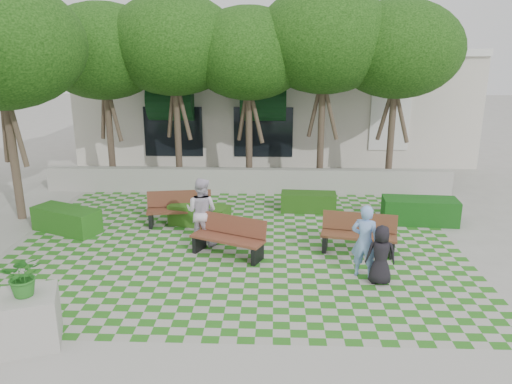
{
  "coord_description": "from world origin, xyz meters",
  "views": [
    {
      "loc": [
        0.99,
        -11.68,
        5.29
      ],
      "look_at": [
        0.5,
        1.5,
        1.4
      ],
      "focal_mm": 35.0,
      "sensor_mm": 36.0,
      "label": 1
    }
  ],
  "objects_px": {
    "person_white": "(201,211)",
    "bench_west": "(180,209)",
    "person_dark": "(381,255)",
    "person_blue": "(365,241)",
    "hedge_east": "(420,211)",
    "planter_front": "(29,309)",
    "hedge_midleft": "(199,215)",
    "hedge_midright": "(308,202)",
    "hedge_west": "(67,220)",
    "bench_east": "(359,234)",
    "bench_mid": "(229,237)"
  },
  "relations": [
    {
      "from": "planter_front",
      "to": "hedge_east",
      "type": "bearing_deg",
      "value": 37.48
    },
    {
      "from": "bench_mid",
      "to": "person_blue",
      "type": "distance_m",
      "value": 3.5
    },
    {
      "from": "hedge_east",
      "to": "planter_front",
      "type": "bearing_deg",
      "value": -142.52
    },
    {
      "from": "bench_west",
      "to": "planter_front",
      "type": "distance_m",
      "value": 6.62
    },
    {
      "from": "bench_mid",
      "to": "person_white",
      "type": "bearing_deg",
      "value": 161.01
    },
    {
      "from": "bench_east",
      "to": "hedge_midright",
      "type": "xyz_separation_m",
      "value": [
        -1.11,
        3.37,
        -0.18
      ]
    },
    {
      "from": "person_blue",
      "to": "person_white",
      "type": "distance_m",
      "value": 4.52
    },
    {
      "from": "bench_mid",
      "to": "hedge_midleft",
      "type": "bearing_deg",
      "value": 140.58
    },
    {
      "from": "planter_front",
      "to": "person_dark",
      "type": "height_order",
      "value": "planter_front"
    },
    {
      "from": "bench_mid",
      "to": "hedge_midleft",
      "type": "xyz_separation_m",
      "value": [
        -1.1,
        2.24,
        -0.18
      ]
    },
    {
      "from": "bench_mid",
      "to": "planter_front",
      "type": "height_order",
      "value": "planter_front"
    },
    {
      "from": "hedge_midleft",
      "to": "bench_east",
      "type": "bearing_deg",
      "value": -22.76
    },
    {
      "from": "hedge_midleft",
      "to": "person_blue",
      "type": "relative_size",
      "value": 1.02
    },
    {
      "from": "person_dark",
      "to": "bench_east",
      "type": "bearing_deg",
      "value": -80.45
    },
    {
      "from": "hedge_midleft",
      "to": "hedge_west",
      "type": "relative_size",
      "value": 0.89
    },
    {
      "from": "bench_west",
      "to": "person_blue",
      "type": "bearing_deg",
      "value": -43.23
    },
    {
      "from": "hedge_west",
      "to": "person_white",
      "type": "distance_m",
      "value": 4.24
    },
    {
      "from": "hedge_east",
      "to": "person_blue",
      "type": "bearing_deg",
      "value": -121.9
    },
    {
      "from": "planter_front",
      "to": "person_blue",
      "type": "xyz_separation_m",
      "value": [
        6.56,
        3.04,
        0.17
      ]
    },
    {
      "from": "hedge_east",
      "to": "person_white",
      "type": "bearing_deg",
      "value": -163.49
    },
    {
      "from": "hedge_midright",
      "to": "planter_front",
      "type": "distance_m",
      "value": 9.65
    },
    {
      "from": "hedge_midleft",
      "to": "planter_front",
      "type": "xyz_separation_m",
      "value": [
        -2.16,
        -6.39,
        0.4
      ]
    },
    {
      "from": "planter_front",
      "to": "person_white",
      "type": "relative_size",
      "value": 0.94
    },
    {
      "from": "bench_mid",
      "to": "hedge_midright",
      "type": "height_order",
      "value": "bench_mid"
    },
    {
      "from": "hedge_east",
      "to": "bench_east",
      "type": "bearing_deg",
      "value": -133.84
    },
    {
      "from": "person_white",
      "to": "bench_west",
      "type": "bearing_deg",
      "value": -41.73
    },
    {
      "from": "person_dark",
      "to": "hedge_east",
      "type": "bearing_deg",
      "value": -113.22
    },
    {
      "from": "bench_east",
      "to": "bench_west",
      "type": "xyz_separation_m",
      "value": [
        -5.12,
        1.93,
        -0.0
      ]
    },
    {
      "from": "bench_east",
      "to": "person_blue",
      "type": "bearing_deg",
      "value": -83.35
    },
    {
      "from": "hedge_midleft",
      "to": "bench_mid",
      "type": "bearing_deg",
      "value": -63.74
    },
    {
      "from": "bench_mid",
      "to": "bench_west",
      "type": "height_order",
      "value": "bench_mid"
    },
    {
      "from": "hedge_east",
      "to": "planter_front",
      "type": "distance_m",
      "value": 11.25
    },
    {
      "from": "bench_mid",
      "to": "person_blue",
      "type": "relative_size",
      "value": 1.15
    },
    {
      "from": "person_white",
      "to": "hedge_west",
      "type": "bearing_deg",
      "value": 6.45
    },
    {
      "from": "person_dark",
      "to": "person_white",
      "type": "xyz_separation_m",
      "value": [
        -4.43,
        2.22,
        0.24
      ]
    },
    {
      "from": "bench_west",
      "to": "person_dark",
      "type": "bearing_deg",
      "value": -44.15
    },
    {
      "from": "bench_mid",
      "to": "person_dark",
      "type": "xyz_separation_m",
      "value": [
        3.61,
        -1.45,
        0.2
      ]
    },
    {
      "from": "hedge_east",
      "to": "hedge_midleft",
      "type": "bearing_deg",
      "value": -176.2
    },
    {
      "from": "bench_east",
      "to": "person_dark",
      "type": "distance_m",
      "value": 1.82
    },
    {
      "from": "bench_west",
      "to": "hedge_midleft",
      "type": "relative_size",
      "value": 1.12
    },
    {
      "from": "planter_front",
      "to": "person_blue",
      "type": "relative_size",
      "value": 0.99
    },
    {
      "from": "person_blue",
      "to": "hedge_east",
      "type": "bearing_deg",
      "value": -100.44
    },
    {
      "from": "hedge_midleft",
      "to": "planter_front",
      "type": "bearing_deg",
      "value": -108.68
    },
    {
      "from": "bench_mid",
      "to": "hedge_east",
      "type": "bearing_deg",
      "value": 49.71
    },
    {
      "from": "bench_mid",
      "to": "hedge_west",
      "type": "distance_m",
      "value": 5.18
    },
    {
      "from": "hedge_midright",
      "to": "person_dark",
      "type": "height_order",
      "value": "person_dark"
    },
    {
      "from": "person_blue",
      "to": "bench_west",
      "type": "bearing_deg",
      "value": -12.62
    },
    {
      "from": "bench_west",
      "to": "hedge_east",
      "type": "relative_size",
      "value": 0.91
    },
    {
      "from": "hedge_east",
      "to": "bench_west",
      "type": "bearing_deg",
      "value": -176.82
    },
    {
      "from": "bench_east",
      "to": "bench_mid",
      "type": "relative_size",
      "value": 1.0
    }
  ]
}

